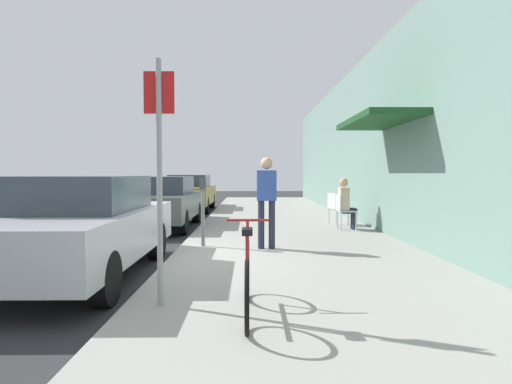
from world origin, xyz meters
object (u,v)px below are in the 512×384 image
Objects in this scene: parking_meter at (203,207)px; bicycle_0 at (247,279)px; parked_car_1 at (162,201)px; cafe_chair_1 at (336,206)px; seated_patron_0 at (346,202)px; parked_car_0 at (82,226)px; pedestrian_standing at (267,195)px; street_sign at (159,162)px; parked_car_2 at (190,192)px; cafe_chair_0 at (344,209)px.

bicycle_0 is at bearing -77.73° from parking_meter.
parked_car_1 reaches higher than cafe_chair_1.
parked_car_1 is 5.06× the size of cafe_chair_1.
cafe_chair_1 is at bearing 93.31° from seated_patron_0.
bicycle_0 is 6.94m from seated_patron_0.
cafe_chair_1 is (4.81, 5.37, -0.14)m from parked_car_0.
cafe_chair_1 is 0.51× the size of pedestrian_standing.
parking_meter is at bearing 166.42° from pedestrian_standing.
street_sign is 1.53× the size of pedestrian_standing.
parked_car_1 is 2.59× the size of pedestrian_standing.
pedestrian_standing is (-2.05, -3.70, 0.50)m from cafe_chair_1.
street_sign is (1.50, -1.74, 0.88)m from parked_car_0.
street_sign is at bearing 160.11° from bicycle_0.
parked_car_0 is at bearing -137.81° from seated_patron_0.
parked_car_0 is 1.00× the size of parked_car_2.
seated_patron_0 is at bearing 52.52° from pedestrian_standing.
pedestrian_standing reaches higher than seated_patron_0.
parked_car_1 is (0.00, 5.70, -0.02)m from parked_car_0.
parked_car_1 is 1.00× the size of parked_car_2.
pedestrian_standing is (2.76, 1.67, 0.36)m from parked_car_0.
parked_car_2 is 9.93m from pedestrian_standing.
parked_car_2 is 1.69× the size of street_sign.
street_sign reaches higher than parked_car_0.
parked_car_0 is at bearing -148.88° from pedestrian_standing.
parked_car_0 is 3.25m from pedestrian_standing.
bicycle_0 reaches higher than cafe_chair_1.
bicycle_0 is at bearing -95.13° from pedestrian_standing.
street_sign is 1.52m from bicycle_0.
cafe_chair_0 is 0.20m from seated_patron_0.
cafe_chair_0 is at bearing 61.73° from street_sign.
parking_meter is (1.55, -9.24, 0.13)m from parked_car_2.
street_sign is at bearing -90.77° from parking_meter.
parked_car_0 is at bearing -137.46° from cafe_chair_0.
seated_patron_0 reaches higher than cafe_chair_1.
cafe_chair_0 is at bearing 42.54° from parked_car_0.
parked_car_1 is 5.03m from seated_patron_0.
cafe_chair_0 is at bearing -54.70° from parked_car_2.
cafe_chair_1 is (4.81, -5.83, -0.13)m from parked_car_2.
seated_patron_0 is 1.48× the size of cafe_chair_1.
pedestrian_standing is at bearing -55.54° from parked_car_1.
street_sign is (1.50, -7.44, 0.90)m from parked_car_1.
street_sign reaches higher than seated_patron_0.
seated_patron_0 is (3.32, 2.45, -0.07)m from parking_meter.
parked_car_2 is 3.41× the size of seated_patron_0.
parking_meter is 4.12m from seated_patron_0.
street_sign is at bearing -49.21° from parked_car_0.
bicycle_0 is at bearing -110.61° from seated_patron_0.
street_sign is at bearing -83.39° from parked_car_2.
cafe_chair_0 is (3.31, 6.15, -1.02)m from street_sign.
parking_meter is at bearing 102.27° from bicycle_0.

